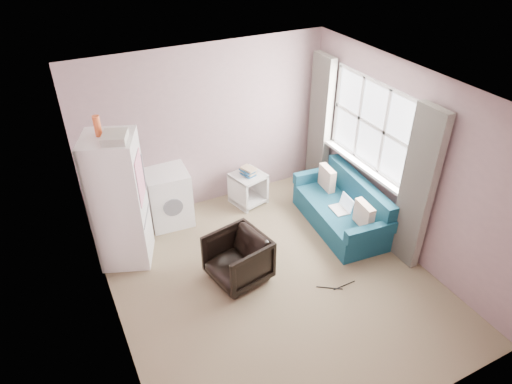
# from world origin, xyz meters

# --- Properties ---
(room) EXTENTS (3.84, 4.24, 2.54)m
(room) POSITION_xyz_m (0.02, 0.01, 1.25)
(room) COLOR #837155
(room) RESTS_ON ground
(armchair) EXTENTS (0.75, 0.79, 0.70)m
(armchair) POSITION_xyz_m (-0.37, 0.27, 0.35)
(armchair) COLOR black
(armchair) RESTS_ON ground
(fridge) EXTENTS (0.80, 0.80, 2.05)m
(fridge) POSITION_xyz_m (-1.53, 1.30, 0.92)
(fridge) COLOR white
(fridge) RESTS_ON ground
(washing_machine) EXTENTS (0.65, 0.65, 0.86)m
(washing_machine) POSITION_xyz_m (-0.77, 1.85, 0.45)
(washing_machine) COLOR white
(washing_machine) RESTS_ON ground
(side_table) EXTENTS (0.57, 0.57, 0.64)m
(side_table) POSITION_xyz_m (0.49, 1.75, 0.30)
(side_table) COLOR silver
(side_table) RESTS_ON ground
(sofa) EXTENTS (0.90, 1.72, 0.74)m
(sofa) POSITION_xyz_m (1.47, 0.59, 0.27)
(sofa) COLOR navy
(sofa) RESTS_ON ground
(window_dressing) EXTENTS (0.17, 2.62, 2.18)m
(window_dressing) POSITION_xyz_m (1.78, 0.70, 1.11)
(window_dressing) COLOR white
(window_dressing) RESTS_ON ground
(floor_cables) EXTENTS (0.50, 0.19, 0.01)m
(floor_cables) POSITION_xyz_m (0.66, -0.45, 0.01)
(floor_cables) COLOR black
(floor_cables) RESTS_ON ground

